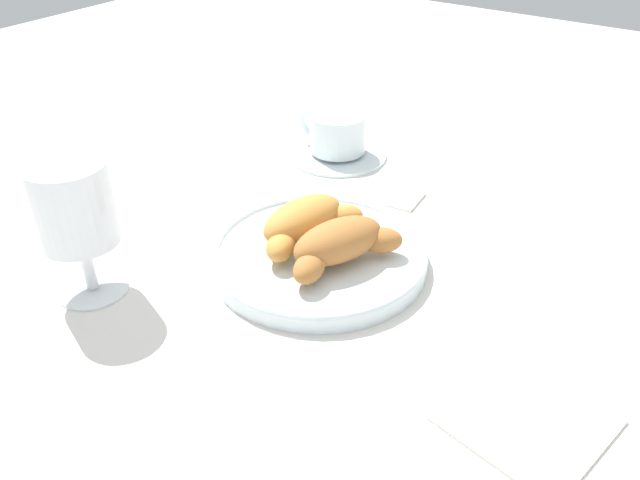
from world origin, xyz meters
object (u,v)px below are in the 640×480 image
at_px(pastry_plate, 320,255).
at_px(sugar_packet, 406,197).
at_px(coffee_cup_near, 337,138).
at_px(folded_napkin, 528,418).
at_px(juice_glass_left, 74,210).
at_px(croissant_small, 340,244).
at_px(croissant_large, 305,222).

xyz_separation_m(pastry_plate, sugar_packet, (-0.17, 0.01, -0.01)).
xyz_separation_m(coffee_cup_near, folded_napkin, (0.31, 0.38, -0.02)).
height_order(juice_glass_left, sugar_packet, juice_glass_left).
bearing_deg(pastry_plate, croissant_small, 74.71).
height_order(croissant_small, juice_glass_left, juice_glass_left).
distance_m(pastry_plate, juice_glass_left, 0.24).
distance_m(coffee_cup_near, folded_napkin, 0.49).
bearing_deg(juice_glass_left, coffee_cup_near, 175.45).
height_order(croissant_large, folded_napkin, croissant_large).
relative_size(juice_glass_left, folded_napkin, 1.27).
xyz_separation_m(croissant_small, sugar_packet, (-0.18, -0.02, -0.04)).
bearing_deg(croissant_large, pastry_plate, 75.11).
xyz_separation_m(pastry_plate, juice_glass_left, (0.16, -0.16, 0.08)).
distance_m(sugar_packet, folded_napkin, 0.35).
relative_size(coffee_cup_near, sugar_packet, 2.72).
distance_m(croissant_small, coffee_cup_near, 0.28).
height_order(coffee_cup_near, juice_glass_left, juice_glass_left).
xyz_separation_m(juice_glass_left, folded_napkin, (-0.08, 0.41, -0.09)).
height_order(pastry_plate, folded_napkin, pastry_plate).
distance_m(pastry_plate, croissant_large, 0.04).
distance_m(croissant_small, folded_napkin, 0.24).
distance_m(coffee_cup_near, sugar_packet, 0.15).
bearing_deg(croissant_small, croissant_large, -105.11).
height_order(pastry_plate, sugar_packet, pastry_plate).
bearing_deg(croissant_small, folded_napkin, 71.34).
distance_m(pastry_plate, coffee_cup_near, 0.26).
distance_m(croissant_large, juice_glass_left, 0.22).
xyz_separation_m(croissant_large, coffee_cup_near, (-0.22, -0.10, -0.01)).
bearing_deg(sugar_packet, folded_napkin, 38.12).
bearing_deg(coffee_cup_near, folded_napkin, 50.71).
bearing_deg(pastry_plate, juice_glass_left, -44.17).
bearing_deg(juice_glass_left, sugar_packet, 153.13).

